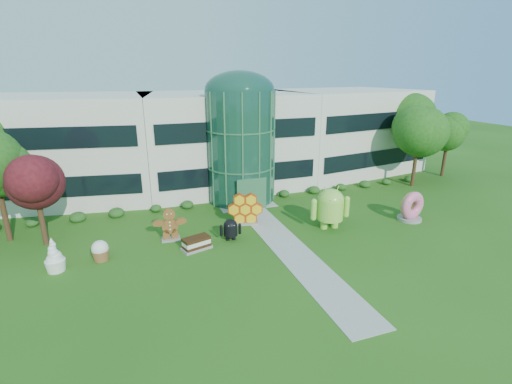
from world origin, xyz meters
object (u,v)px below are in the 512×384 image
object	(u,v)px
donut	(411,206)
gingerbread	(170,224)
android_black	(231,228)
android_green	(330,205)

from	to	relation	value
donut	gingerbread	bearing A→B (deg)	161.57
gingerbread	android_black	bearing A→B (deg)	-15.57
android_green	gingerbread	bearing A→B (deg)	177.26
gingerbread	android_green	bearing A→B (deg)	-4.94
gingerbread	donut	bearing A→B (deg)	-3.96
android_black	gingerbread	bearing A→B (deg)	166.37
android_black	gingerbread	size ratio (longest dim) A/B	0.70
android_black	donut	distance (m)	14.56
android_green	donut	bearing A→B (deg)	-0.08
android_green	gingerbread	xyz separation A→B (m)	(-11.63, 1.91, -0.62)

